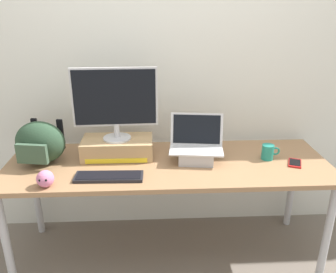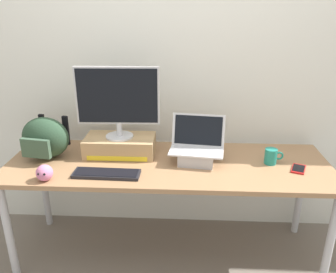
# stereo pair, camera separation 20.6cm
# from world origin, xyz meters

# --- Properties ---
(ground_plane) EXTENTS (20.00, 20.00, 0.00)m
(ground_plane) POSITION_xyz_m (0.00, 0.00, 0.00)
(ground_plane) COLOR #70665B
(back_wall) EXTENTS (7.00, 0.10, 2.60)m
(back_wall) POSITION_xyz_m (0.00, 0.45, 1.30)
(back_wall) COLOR silver
(back_wall) RESTS_ON ground
(desk) EXTENTS (2.09, 0.70, 0.72)m
(desk) POSITION_xyz_m (0.00, 0.00, 0.65)
(desk) COLOR #99704C
(desk) RESTS_ON ground
(toner_box_yellow) EXTENTS (0.47, 0.26, 0.12)m
(toner_box_yellow) POSITION_xyz_m (-0.33, 0.12, 0.78)
(toner_box_yellow) COLOR tan
(toner_box_yellow) RESTS_ON desk
(desktop_monitor) EXTENTS (0.54, 0.19, 0.47)m
(desktop_monitor) POSITION_xyz_m (-0.33, 0.12, 1.10)
(desktop_monitor) COLOR silver
(desktop_monitor) RESTS_ON toner_box_yellow
(open_laptop) EXTENTS (0.37, 0.26, 0.30)m
(open_laptop) POSITION_xyz_m (0.19, 0.02, 0.78)
(open_laptop) COLOR #ADADB2
(open_laptop) RESTS_ON desk
(external_keyboard) EXTENTS (0.41, 0.14, 0.02)m
(external_keyboard) POSITION_xyz_m (-0.36, -0.20, 0.73)
(external_keyboard) COLOR black
(external_keyboard) RESTS_ON desk
(messenger_backpack) EXTENTS (0.35, 0.29, 0.28)m
(messenger_backpack) POSITION_xyz_m (-0.82, 0.05, 0.85)
(messenger_backpack) COLOR #28422D
(messenger_backpack) RESTS_ON desk
(coffee_mug) EXTENTS (0.12, 0.08, 0.10)m
(coffee_mug) POSITION_xyz_m (0.66, 0.02, 0.77)
(coffee_mug) COLOR #1E7F70
(coffee_mug) RESTS_ON desk
(cell_phone) EXTENTS (0.12, 0.15, 0.01)m
(cell_phone) POSITION_xyz_m (0.82, -0.06, 0.72)
(cell_phone) COLOR red
(cell_phone) RESTS_ON desk
(plush_toy) EXTENTS (0.10, 0.10, 0.10)m
(plush_toy) POSITION_xyz_m (-0.70, -0.28, 0.77)
(plush_toy) COLOR #CC7099
(plush_toy) RESTS_ON desk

